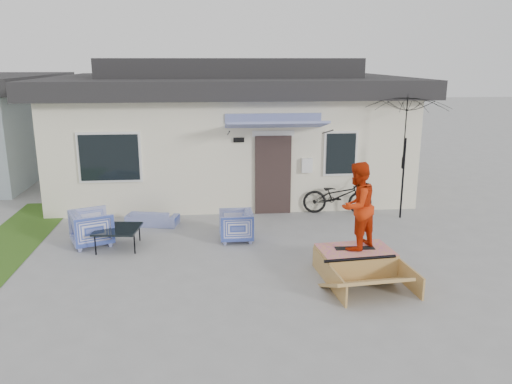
{
  "coord_description": "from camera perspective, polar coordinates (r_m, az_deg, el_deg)",
  "views": [
    {
      "loc": [
        -0.66,
        -8.57,
        4.03
      ],
      "look_at": [
        0.3,
        1.8,
        1.3
      ],
      "focal_mm": 35.71,
      "sensor_mm": 36.0,
      "label": 1
    }
  ],
  "objects": [
    {
      "name": "bicycle",
      "position": [
        13.74,
        9.11,
        -0.01
      ],
      "size": [
        1.91,
        0.9,
        1.17
      ],
      "primitive_type": "imported",
      "rotation": [
        0.0,
        0.0,
        1.42
      ],
      "color": "black",
      "rests_on": "ground"
    },
    {
      "name": "loveseat",
      "position": [
        12.96,
        -11.54,
        -2.58
      ],
      "size": [
        1.33,
        0.66,
        0.5
      ],
      "primitive_type": "imported",
      "rotation": [
        0.0,
        0.0,
        2.91
      ],
      "color": "#283EA1",
      "rests_on": "ground"
    },
    {
      "name": "coffee_table",
      "position": [
        11.62,
        -15.18,
        -4.97
      ],
      "size": [
        1.01,
        1.01,
        0.45
      ],
      "primitive_type": "cube",
      "rotation": [
        0.0,
        0.0,
        -0.12
      ],
      "color": "black",
      "rests_on": "ground"
    },
    {
      "name": "skate_ramp",
      "position": [
        10.15,
        11.03,
        -7.58
      ],
      "size": [
        1.56,
        1.98,
        0.46
      ],
      "primitive_type": null,
      "rotation": [
        0.0,
        0.0,
        0.1
      ],
      "color": "#AD8245",
      "rests_on": "ground"
    },
    {
      "name": "ground",
      "position": [
        9.49,
        -0.81,
        -10.43
      ],
      "size": [
        90.0,
        90.0,
        0.0
      ],
      "primitive_type": "plane",
      "color": "gray",
      "rests_on": "ground"
    },
    {
      "name": "skateboard",
      "position": [
        10.1,
        11.01,
        -6.14
      ],
      "size": [
        0.77,
        0.21,
        0.05
      ],
      "primitive_type": "cube",
      "rotation": [
        0.0,
        0.0,
        -0.03
      ],
      "color": "black",
      "rests_on": "skate_ramp"
    },
    {
      "name": "armchair_right",
      "position": [
        11.61,
        -2.26,
        -3.64
      ],
      "size": [
        0.71,
        0.75,
        0.76
      ],
      "primitive_type": "imported",
      "rotation": [
        0.0,
        0.0,
        -1.56
      ],
      "color": "#283EA1",
      "rests_on": "ground"
    },
    {
      "name": "armchair_left",
      "position": [
        11.9,
        -17.93,
        -3.65
      ],
      "size": [
        1.05,
        1.08,
        0.87
      ],
      "primitive_type": "imported",
      "rotation": [
        0.0,
        0.0,
        1.97
      ],
      "color": "#283EA1",
      "rests_on": "ground"
    },
    {
      "name": "house",
      "position": [
        16.71,
        -3.01,
        7.49
      ],
      "size": [
        10.8,
        8.49,
        4.1
      ],
      "color": "beige",
      "rests_on": "ground"
    },
    {
      "name": "skater",
      "position": [
        9.83,
        11.25,
        -1.38
      ],
      "size": [
        1.05,
        1.02,
        1.69
      ],
      "primitive_type": "imported",
      "rotation": [
        0.0,
        0.0,
        3.82
      ],
      "color": "red",
      "rests_on": "skateboard"
    },
    {
      "name": "patio_umbrella",
      "position": [
        13.47,
        16.34,
        4.35
      ],
      "size": [
        2.36,
        2.22,
        2.2
      ],
      "color": "black",
      "rests_on": "ground"
    }
  ]
}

